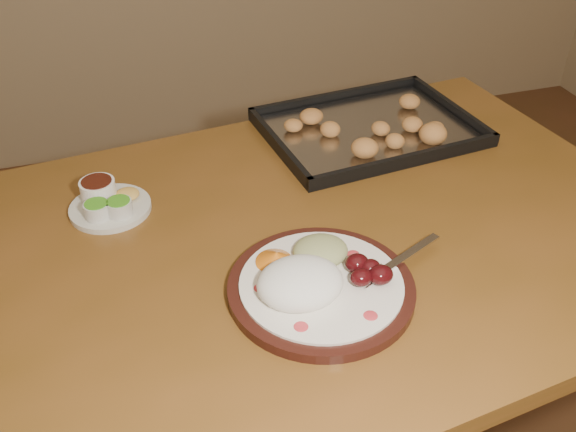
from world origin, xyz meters
name	(u,v)px	position (x,y,z in m)	size (l,w,h in m)	color
dining_table	(271,284)	(-0.10, 0.26, 0.65)	(1.59, 1.07, 0.75)	brown
dinner_plate	(316,281)	(-0.06, 0.11, 0.77)	(0.39, 0.30, 0.07)	black
condiment_saucer	(107,202)	(-0.37, 0.45, 0.77)	(0.15, 0.15, 0.05)	beige
baking_tray	(369,127)	(0.23, 0.58, 0.76)	(0.50, 0.39, 0.05)	black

